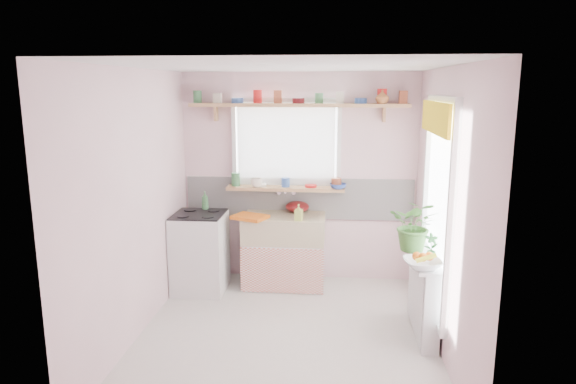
{
  "coord_description": "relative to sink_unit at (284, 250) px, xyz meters",
  "views": [
    {
      "loc": [
        0.44,
        -4.47,
        2.33
      ],
      "look_at": [
        -0.03,
        0.55,
        1.29
      ],
      "focal_mm": 32.0,
      "sensor_mm": 36.0,
      "label": 1
    }
  ],
  "objects": [
    {
      "name": "sill_crockery",
      "position": [
        -0.0,
        0.19,
        0.78
      ],
      "size": [
        1.35,
        0.11,
        0.12
      ],
      "color": "#3F7F4C",
      "rests_on": "windowsill"
    },
    {
      "name": "sill_cup",
      "position": [
        -0.34,
        0.13,
        0.78
      ],
      "size": [
        0.14,
        0.14,
        0.11
      ],
      "primitive_type": "imported",
      "rotation": [
        0.0,
        0.0,
        -0.0
      ],
      "color": "white",
      "rests_on": "windowsill"
    },
    {
      "name": "fruit",
      "position": [
        1.37,
        -1.42,
        0.45
      ],
      "size": [
        0.2,
        0.14,
        0.1
      ],
      "color": "orange",
      "rests_on": "fruit_bowl"
    },
    {
      "name": "shelf_vase",
      "position": [
        1.09,
        0.12,
        1.78
      ],
      "size": [
        0.15,
        0.15,
        0.15
      ],
      "primitive_type": "imported",
      "rotation": [
        0.0,
        0.0,
        0.02
      ],
      "color": "#A86633",
      "rests_on": "pine_shelf"
    },
    {
      "name": "colander",
      "position": [
        0.14,
        0.21,
        0.48
      ],
      "size": [
        0.35,
        0.35,
        0.13
      ],
      "primitive_type": "ellipsoid",
      "rotation": [
        0.0,
        0.0,
        0.25
      ],
      "color": "#590F10",
      "rests_on": "sink_unit"
    },
    {
      "name": "dish_tray",
      "position": [
        -0.38,
        -0.16,
        0.44
      ],
      "size": [
        0.45,
        0.4,
        0.04
      ],
      "primitive_type": "cube",
      "rotation": [
        0.0,
        0.0,
        -0.41
      ],
      "color": "orange",
      "rests_on": "sink_unit"
    },
    {
      "name": "herb_pot",
      "position": [
        1.48,
        -1.14,
        0.46
      ],
      "size": [
        0.14,
        0.1,
        0.24
      ],
      "primitive_type": "imported",
      "rotation": [
        0.0,
        0.0,
        0.17
      ],
      "color": "#245A27",
      "rests_on": "radiator_ledge"
    },
    {
      "name": "jade_plant",
      "position": [
        1.36,
        -0.94,
        0.6
      ],
      "size": [
        0.57,
        0.53,
        0.51
      ],
      "primitive_type": "imported",
      "rotation": [
        0.0,
        0.0,
        -0.36
      ],
      "color": "#3E702D",
      "rests_on": "radiator_ledge"
    },
    {
      "name": "windowsill",
      "position": [
        -0.0,
        0.19,
        0.71
      ],
      "size": [
        1.4,
        0.22,
        0.04
      ],
      "primitive_type": "cube",
      "color": "tan",
      "rests_on": "room"
    },
    {
      "name": "shelf_crockery",
      "position": [
        0.15,
        0.18,
        1.76
      ],
      "size": [
        2.47,
        0.11,
        0.12
      ],
      "color": "#3F7F4C",
      "rests_on": "pine_shelf"
    },
    {
      "name": "room",
      "position": [
        0.81,
        -0.43,
        0.94
      ],
      "size": [
        3.2,
        3.2,
        3.2
      ],
      "color": "silver",
      "rests_on": "ground"
    },
    {
      "name": "soap_bottle_sink",
      "position": [
        0.19,
        -0.19,
        0.51
      ],
      "size": [
        0.1,
        0.1,
        0.19
      ],
      "primitive_type": "imported",
      "rotation": [
        0.0,
        0.0,
        -0.14
      ],
      "color": "#C6D75F",
      "rests_on": "sink_unit"
    },
    {
      "name": "fruit_bowl",
      "position": [
        1.36,
        -1.43,
        0.38
      ],
      "size": [
        0.36,
        0.36,
        0.08
      ],
      "primitive_type": "imported",
      "rotation": [
        0.0,
        0.0,
        0.12
      ],
      "color": "silver",
      "rests_on": "radiator_ledge"
    },
    {
      "name": "sink_unit",
      "position": [
        0.0,
        0.0,
        0.0
      ],
      "size": [
        0.95,
        0.65,
        1.11
      ],
      "color": "white",
      "rests_on": "ground"
    },
    {
      "name": "cooker_bottle",
      "position": [
        -0.93,
        -0.02,
        0.59
      ],
      "size": [
        0.1,
        0.1,
        0.21
      ],
      "primitive_type": "imported",
      "rotation": [
        0.0,
        0.0,
        0.3
      ],
      "color": "#3C7843",
      "rests_on": "cooker"
    },
    {
      "name": "radiator_ledge",
      "position": [
        1.45,
        -1.09,
        -0.03
      ],
      "size": [
        0.22,
        0.95,
        0.78
      ],
      "color": "white",
      "rests_on": "ground"
    },
    {
      "name": "sill_bowl",
      "position": [
        0.62,
        0.13,
        0.76
      ],
      "size": [
        0.21,
        0.21,
        0.06
      ],
      "primitive_type": "imported",
      "rotation": [
        0.0,
        0.0,
        0.1
      ],
      "color": "#3451A9",
      "rests_on": "windowsill"
    },
    {
      "name": "pine_shelf",
      "position": [
        0.15,
        0.18,
        1.69
      ],
      "size": [
        2.52,
        0.24,
        0.04
      ],
      "primitive_type": "cube",
      "color": "tan",
      "rests_on": "room"
    },
    {
      "name": "cooker",
      "position": [
        -0.95,
        -0.24,
        0.03
      ],
      "size": [
        0.58,
        0.58,
        0.93
      ],
      "color": "white",
      "rests_on": "ground"
    }
  ]
}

